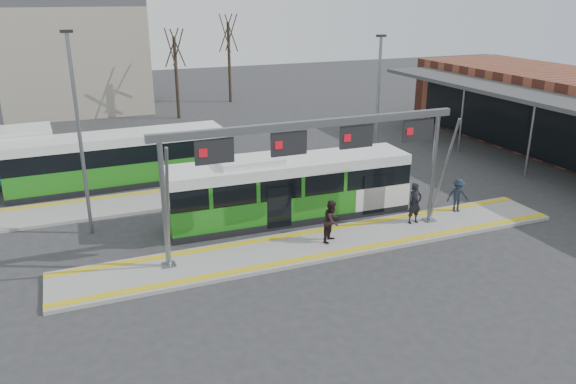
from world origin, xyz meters
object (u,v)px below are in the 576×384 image
(passenger_c, at_px, (458,195))
(passenger_a, at_px, (415,203))
(hero_bus, at_px, (289,189))
(passenger_b, at_px, (332,221))
(gantry, at_px, (316,146))

(passenger_c, bearing_deg, passenger_a, -154.82)
(hero_bus, xyz_separation_m, passenger_a, (4.91, -3.02, -0.34))
(passenger_a, bearing_deg, passenger_c, 6.41)
(hero_bus, relative_size, passenger_b, 6.36)
(gantry, height_order, hero_bus, gantry)
(passenger_a, relative_size, passenger_c, 1.16)
(hero_bus, height_order, passenger_b, hero_bus)
(passenger_a, bearing_deg, gantry, 178.67)
(passenger_a, distance_m, passenger_b, 4.37)
(passenger_b, bearing_deg, passenger_a, -33.92)
(passenger_b, distance_m, passenger_c, 7.13)
(gantry, bearing_deg, passenger_a, 1.12)
(passenger_a, distance_m, passenger_c, 2.77)
(gantry, distance_m, passenger_a, 5.96)
(gantry, relative_size, passenger_a, 6.87)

